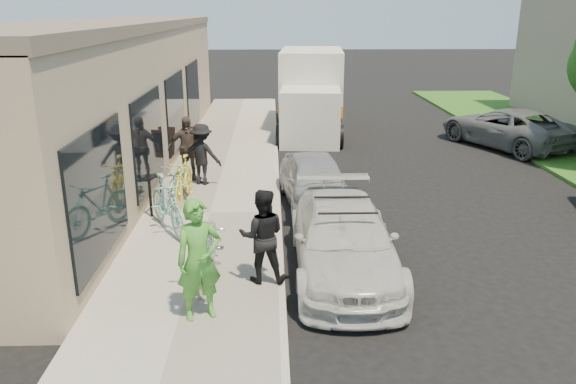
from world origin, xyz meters
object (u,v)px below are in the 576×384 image
object	(u,v)px
sedan_silver	(315,181)
bike_rack	(156,190)
sandwich_board	(194,143)
man_standing	(262,236)
moving_truck	(311,96)
bystander_a	(202,154)
tandem_bike	(207,246)
sedan_white	(343,239)
far_car_gray	(506,127)
cruiser_bike_a	(167,204)
cruiser_bike_b	(179,180)
woman_rider	(199,260)
bystander_b	(187,148)
cruiser_bike_c	(184,180)

from	to	relation	value
sedan_silver	bike_rack	bearing A→B (deg)	-173.35
sandwich_board	man_standing	distance (m)	8.69
moving_truck	bystander_a	size ratio (longest dim) A/B	3.99
moving_truck	tandem_bike	xyz separation A→B (m)	(-2.66, -12.95, -0.64)
bike_rack	sedan_white	size ratio (longest dim) A/B	0.20
sandwich_board	bystander_a	size ratio (longest dim) A/B	0.57
sandwich_board	sedan_silver	xyz separation A→B (m)	(3.43, -4.19, 0.01)
sandwich_board	sedan_silver	bearing A→B (deg)	-63.98
sedan_silver	moving_truck	world-z (taller)	moving_truck
man_standing	bystander_a	world-z (taller)	man_standing
far_car_gray	bystander_a	size ratio (longest dim) A/B	3.02
man_standing	bystander_a	distance (m)	5.84
sandwich_board	cruiser_bike_a	xyz separation A→B (m)	(0.24, -6.07, 0.11)
tandem_bike	man_standing	world-z (taller)	man_standing
cruiser_bike_a	cruiser_bike_b	xyz separation A→B (m)	(-0.10, 2.16, -0.12)
woman_rider	bystander_a	distance (m)	6.80
sedan_silver	cruiser_bike_a	size ratio (longest dim) A/B	1.92
moving_truck	cruiser_bike_b	size ratio (longest dim) A/B	3.71
sedan_silver	moving_truck	xyz separation A→B (m)	(0.52, 8.93, 0.73)
sandwich_board	cruiser_bike_a	world-z (taller)	cruiser_bike_a
sandwich_board	moving_truck	size ratio (longest dim) A/B	0.14
moving_truck	cruiser_bike_b	world-z (taller)	moving_truck
tandem_bike	bystander_b	world-z (taller)	bystander_b
woman_rider	man_standing	size ratio (longest dim) A/B	1.14
woman_rider	bystander_b	bearing A→B (deg)	77.54
bystander_b	cruiser_bike_a	bearing A→B (deg)	-95.42
sandwich_board	sedan_white	bearing A→B (deg)	-78.25
cruiser_bike_b	bystander_a	distance (m)	1.25
moving_truck	bystander_b	xyz separation A→B (m)	(-3.81, -7.10, -0.34)
sedan_silver	cruiser_bike_c	size ratio (longest dim) A/B	2.05
sedan_silver	cruiser_bike_a	world-z (taller)	cruiser_bike_a
tandem_bike	far_car_gray	bearing A→B (deg)	49.08
sedan_silver	cruiser_bike_a	xyz separation A→B (m)	(-3.19, -1.89, 0.10)
cruiser_bike_a	cruiser_bike_b	world-z (taller)	cruiser_bike_a
tandem_bike	man_standing	xyz separation A→B (m)	(0.94, -0.19, 0.25)
sedan_white	man_standing	size ratio (longest dim) A/B	2.73
bike_rack	sedan_white	world-z (taller)	sedan_white
sedan_silver	moving_truck	distance (m)	8.98
sedan_white	woman_rider	world-z (taller)	woman_rider
moving_truck	tandem_bike	bearing A→B (deg)	-96.93
far_car_gray	cruiser_bike_c	xyz separation A→B (m)	(-10.17, -5.96, 0.02)
cruiser_bike_a	bystander_a	distance (m)	3.31
moving_truck	woman_rider	xyz separation A→B (m)	(-2.63, -14.29, -0.28)
far_car_gray	sedan_white	bearing A→B (deg)	30.11
far_car_gray	cruiser_bike_c	bearing A→B (deg)	5.97
woman_rider	cruiser_bike_c	xyz separation A→B (m)	(-1.02, 5.34, -0.38)
cruiser_bike_b	bystander_b	distance (m)	1.61
woman_rider	tandem_bike	bearing A→B (deg)	69.66
cruiser_bike_b	sandwich_board	bearing A→B (deg)	96.40
bike_rack	cruiser_bike_c	bearing A→B (deg)	56.15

